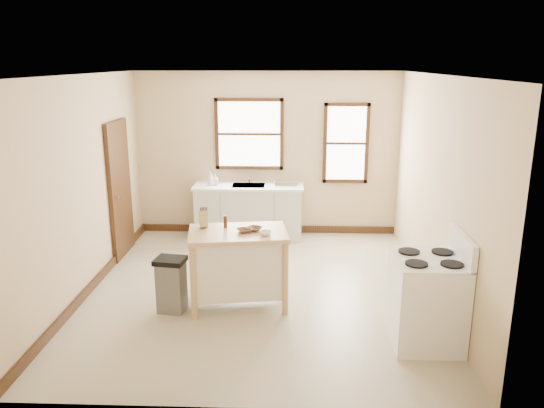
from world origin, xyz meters
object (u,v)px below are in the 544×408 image
Objects in this scene: gas_stove at (427,289)px; dish_rack at (286,182)px; trash_bin at (171,285)px; bowl_b at (254,229)px; soap_bottle_b at (215,180)px; soap_bottle_a at (211,179)px; pepper_grinder at (225,222)px; kitchen_island at (238,269)px; bowl_c at (265,233)px; bowl_a at (244,231)px; knife_block at (203,220)px.

dish_rack is at bearing 113.82° from gas_stove.
dish_rack is 0.59× the size of trash_bin.
trash_bin is at bearing -166.50° from bowl_b.
soap_bottle_b is 4.44m from gas_stove.
soap_bottle_a reaches higher than pepper_grinder.
dish_rack is 2.64m from pepper_grinder.
gas_stove is at bearing -3.16° from trash_bin.
dish_rack is at bearing 69.91° from kitchen_island.
trash_bin is at bearing 167.93° from gas_stove.
gas_stove reaches higher than trash_bin.
pepper_grinder is 1.02× the size of bowl_c.
trash_bin is at bearing -169.10° from bowl_a.
soap_bottle_a reaches higher than soap_bottle_b.
soap_bottle_b is at bearing 80.61° from knife_block.
pepper_grinder is 0.38m from bowl_b.
bowl_b reaches higher than kitchen_island.
bowl_b is at bearing -76.35° from soap_bottle_b.
bowl_b is at bearing 30.69° from bowl_a.
bowl_a is 0.14m from bowl_b.
knife_block reaches higher than bowl_c.
gas_stove is (2.75, -3.47, -0.39)m from soap_bottle_b.
dish_rack is 2.75m from bowl_a.
bowl_b is at bearing 155.70° from gas_stove.
knife_block reaches higher than trash_bin.
kitchen_island is (-0.56, -2.68, -0.49)m from dish_rack.
gas_stove is at bearing -23.03° from pepper_grinder.
dish_rack is 2.24× the size of bowl_b.
bowl_a is at bearing -29.47° from kitchen_island.
soap_bottle_a is 1.30× the size of bowl_b.
knife_block is 0.29× the size of trash_bin.
gas_stove is (2.02, -0.79, -0.37)m from bowl_a.
bowl_a is at bearing 158.68° from gas_stove.
gas_stove is (2.54, -0.96, -0.45)m from knife_block.
soap_bottle_b is 0.15× the size of gas_stove.
bowl_a is at bearing -90.87° from dish_rack.
dish_rack is 0.34× the size of kitchen_island.
pepper_grinder is 0.83× the size of bowl_b.
bowl_c is (-0.21, -2.80, 0.02)m from dish_rack.
pepper_grinder is 0.58m from bowl_c.
bowl_b is at bearing 131.39° from bowl_c.
knife_block is 0.27m from pepper_grinder.
knife_block reaches higher than soap_bottle_a.
trash_bin is (-0.15, -2.85, -0.67)m from soap_bottle_b.
soap_bottle_b reaches higher than kitchen_island.
soap_bottle_b is 1.00× the size of bowl_b.
bowl_b is at bearing -23.37° from knife_block.
pepper_grinder reaches higher than bowl_a.
soap_bottle_a is 1.17× the size of knife_block.
kitchen_island is at bearing 158.69° from gas_stove.
knife_block is (0.28, -2.47, 0.03)m from soap_bottle_a.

